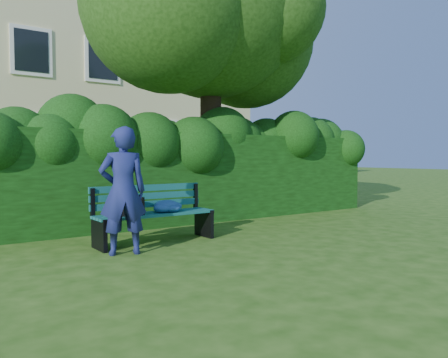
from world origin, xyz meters
TOP-DOWN VIEW (x-y plane):
  - ground at (0.00, 0.00)m, footprint 80.00×80.00m
  - apartment_building at (-0.00, 13.99)m, footprint 16.00×8.08m
  - hedge at (0.00, 2.20)m, footprint 10.00×1.00m
  - tree at (1.00, 2.67)m, footprint 5.81×4.65m
  - park_bench at (-1.39, 0.57)m, footprint 1.91×0.60m
  - man_reading at (-2.06, 0.06)m, footprint 0.72×0.55m

SIDE VIEW (x-z plane):
  - ground at x=0.00m, z-range 0.00..0.00m
  - park_bench at x=-1.39m, z-range 0.06..0.95m
  - man_reading at x=-2.06m, z-range 0.00..1.75m
  - hedge at x=0.00m, z-range 0.00..1.80m
  - tree at x=1.00m, z-range 1.25..7.94m
  - apartment_building at x=0.00m, z-range 0.00..12.00m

